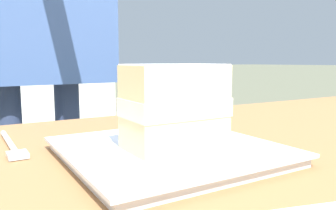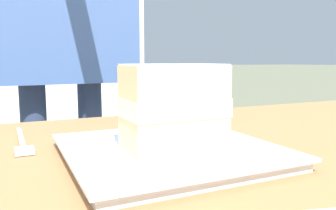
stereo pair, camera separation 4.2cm
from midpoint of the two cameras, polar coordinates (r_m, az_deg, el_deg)
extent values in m
cube|color=olive|center=(0.48, 17.61, -9.83)|extent=(1.60, 0.81, 0.04)
cube|color=white|center=(0.43, -2.81, -8.11)|extent=(0.24, 0.24, 0.01)
cube|color=white|center=(0.43, -2.82, -7.07)|extent=(0.25, 0.25, 0.00)
cube|color=beige|center=(0.41, -1.82, -4.60)|extent=(0.12, 0.07, 0.04)
cube|color=white|center=(0.40, -1.83, -0.36)|extent=(0.12, 0.07, 0.02)
sphere|color=red|center=(0.42, -9.02, -0.41)|extent=(0.01, 0.01, 0.01)
sphere|color=red|center=(0.44, -2.28, 0.59)|extent=(0.02, 0.02, 0.02)
cube|color=beige|center=(0.40, -1.85, 3.96)|extent=(0.12, 0.07, 0.04)
cube|color=white|center=(0.40, -1.86, 6.87)|extent=(0.11, 0.07, 0.00)
cylinder|color=silver|center=(0.56, -27.39, -5.52)|extent=(0.01, 0.14, 0.01)
cube|color=silver|center=(0.47, -26.53, -7.61)|extent=(0.02, 0.03, 0.01)
cylinder|color=navy|center=(1.19, -17.15, -16.36)|extent=(0.07, 0.07, 0.82)
camera|label=1|loc=(0.02, -92.86, -0.37)|focal=35.93mm
camera|label=2|loc=(0.02, 87.14, 0.37)|focal=35.93mm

